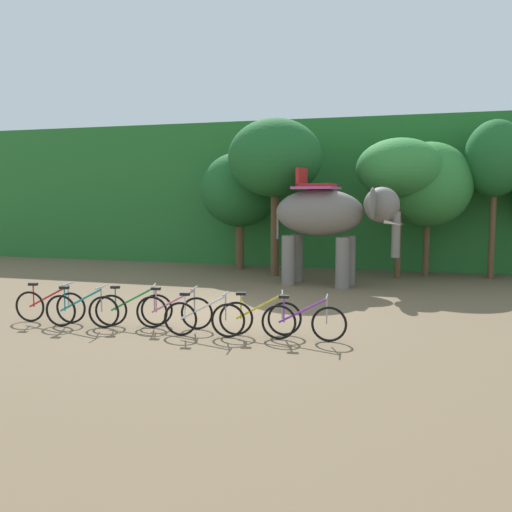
# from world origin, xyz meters

# --- Properties ---
(ground_plane) EXTENTS (80.00, 80.00, 0.00)m
(ground_plane) POSITION_xyz_m (0.00, 0.00, 0.00)
(ground_plane) COLOR brown
(foliage_hedge) EXTENTS (36.00, 6.00, 5.92)m
(foliage_hedge) POSITION_xyz_m (0.00, 12.17, 2.96)
(foliage_hedge) COLOR #28702D
(foliage_hedge) RESTS_ON ground
(tree_far_right) EXTENTS (3.04, 3.04, 4.57)m
(tree_far_right) POSITION_xyz_m (-2.10, 7.94, 3.11)
(tree_far_right) COLOR brown
(tree_far_right) RESTS_ON ground
(tree_center_right) EXTENTS (3.34, 3.34, 5.61)m
(tree_center_right) POSITION_xyz_m (-0.28, 6.44, 4.20)
(tree_center_right) COLOR brown
(tree_center_right) RESTS_ON ground
(tree_center_left) EXTENTS (2.99, 2.99, 4.86)m
(tree_center_left) POSITION_xyz_m (3.99, 7.12, 3.80)
(tree_center_left) COLOR brown
(tree_center_left) RESTS_ON ground
(tree_left) EXTENTS (3.08, 3.08, 4.77)m
(tree_left) POSITION_xyz_m (4.95, 7.90, 3.27)
(tree_left) COLOR brown
(tree_left) RESTS_ON ground
(tree_right) EXTENTS (2.07, 2.07, 5.47)m
(tree_right) POSITION_xyz_m (7.12, 7.89, 4.12)
(tree_right) COLOR brown
(tree_right) RESTS_ON ground
(elephant) EXTENTS (4.22, 2.13, 3.78)m
(elephant) POSITION_xyz_m (1.94, 4.81, 2.20)
(elephant) COLOR slate
(elephant) RESTS_ON ground
(bike_red) EXTENTS (1.70, 0.52, 0.92)m
(bike_red) POSITION_xyz_m (-3.23, -2.39, 0.39)
(bike_red) COLOR black
(bike_red) RESTS_ON ground
(bike_teal) EXTENTS (1.70, 0.52, 0.92)m
(bike_teal) POSITION_xyz_m (-2.26, -2.59, 0.39)
(bike_teal) COLOR black
(bike_teal) RESTS_ON ground
(bike_green) EXTENTS (1.63, 0.72, 0.92)m
(bike_green) POSITION_xyz_m (-1.24, -2.14, 0.39)
(bike_green) COLOR black
(bike_green) RESTS_ON ground
(bike_pink) EXTENTS (1.70, 0.52, 0.92)m
(bike_pink) POSITION_xyz_m (-0.27, -2.14, 0.39)
(bike_pink) COLOR black
(bike_pink) RESTS_ON ground
(bike_white) EXTENTS (1.70, 0.52, 0.92)m
(bike_white) POSITION_xyz_m (0.62, -2.60, 0.39)
(bike_white) COLOR black
(bike_white) RESTS_ON ground
(bike_yellow) EXTENTS (1.66, 0.62, 0.92)m
(bike_yellow) POSITION_xyz_m (1.69, -2.18, 0.39)
(bike_yellow) COLOR black
(bike_yellow) RESTS_ON ground
(bike_purple) EXTENTS (1.71, 0.52, 0.92)m
(bike_purple) POSITION_xyz_m (2.63, -2.33, 0.39)
(bike_purple) COLOR black
(bike_purple) RESTS_ON ground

